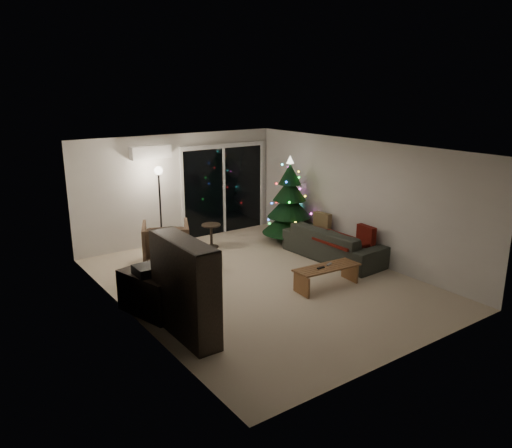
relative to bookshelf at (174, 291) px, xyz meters
The scene contains 18 objects.
room 3.68m from the bookshelf, 42.48° to the left, with size 6.50×7.51×2.60m.
bookshelf is the anchor object (origin of this frame).
media_cabinet 1.04m from the bookshelf, 90.00° to the left, with size 0.41×1.08×0.68m, color black.
stereo 0.96m from the bookshelf, 90.00° to the left, with size 0.34×0.41×0.14m, color black.
armchair 3.27m from the bookshelf, 66.63° to the left, with size 0.92×0.95×0.86m, color brown.
ottoman 1.98m from the bookshelf, 60.28° to the left, with size 0.48×0.48×0.43m, color white.
cardboard_box_a 1.82m from the bookshelf, 71.65° to the left, with size 0.46×0.35×0.33m, color beige.
cardboard_box_b 2.89m from the bookshelf, 49.93° to the left, with size 0.43×0.32×0.30m, color beige.
side_table 4.24m from the bookshelf, 52.47° to the left, with size 0.43×0.43×0.54m, color black.
floor_lamp 4.05m from the bookshelf, 67.60° to the left, with size 0.29×0.29×1.83m, color black.
sofa 4.48m from the bookshelf, 15.43° to the left, with size 2.29×0.90×0.67m, color #353932.
sofa_throw 4.37m from the bookshelf, 15.78° to the left, with size 0.72×1.65×0.06m, color #641107.
cushion_a 4.91m from the bookshelf, 21.98° to the left, with size 0.13×0.44×0.44m, color olive.
cushion_b 4.58m from the bookshelf, ahead, with size 0.13×0.44×0.44m, color #641107.
coffee_table 3.15m from the bookshelf, ahead, with size 1.25×0.44×0.40m, color brown, non-canonical shape.
remote_a 2.97m from the bookshelf, ahead, with size 0.16×0.05×0.02m, color black.
remote_b 3.22m from the bookshelf, ahead, with size 0.15×0.04×0.02m, color slate.
christmas_tree 5.03m from the bookshelf, 31.90° to the left, with size 1.25×1.25×2.02m, color black.
Camera 1 is at (-5.09, -7.02, 3.56)m, focal length 35.00 mm.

